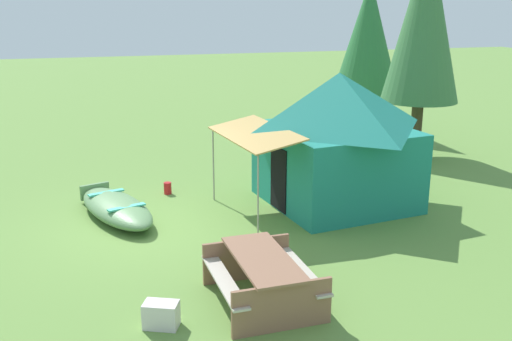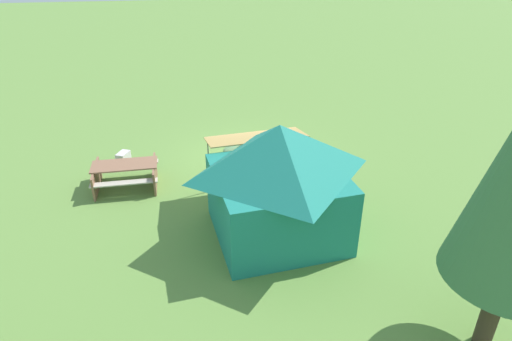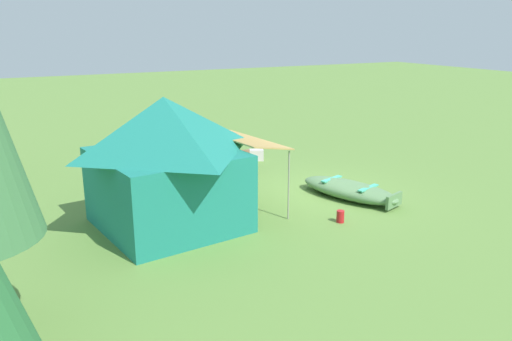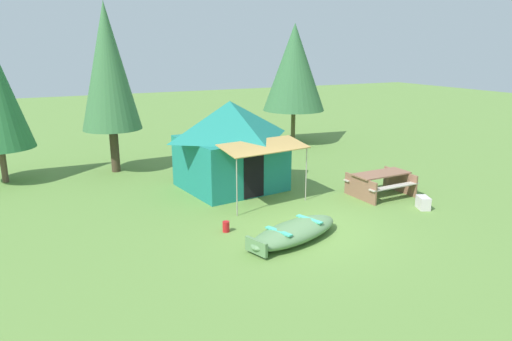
% 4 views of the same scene
% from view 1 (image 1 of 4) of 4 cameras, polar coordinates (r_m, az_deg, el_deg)
% --- Properties ---
extents(ground_plane, '(80.00, 80.00, 0.00)m').
position_cam_1_polar(ground_plane, '(12.68, -10.22, -5.36)').
color(ground_plane, olive).
extents(beached_rowboat, '(3.14, 1.93, 0.46)m').
position_cam_1_polar(beached_rowboat, '(13.27, -13.31, -3.47)').
color(beached_rowboat, '#5E8755').
rests_on(beached_rowboat, ground_plane).
extents(canvas_cabin_tent, '(3.71, 4.58, 3.04)m').
position_cam_1_polar(canvas_cabin_tent, '(13.65, 7.79, 3.22)').
color(canvas_cabin_tent, '#1D7D70').
rests_on(canvas_cabin_tent, ground_plane).
extents(picnic_table, '(1.98, 1.57, 0.77)m').
position_cam_1_polar(picnic_table, '(9.33, 0.67, -9.90)').
color(picnic_table, '#8B5F46').
rests_on(picnic_table, ground_plane).
extents(cooler_box, '(0.48, 0.58, 0.39)m').
position_cam_1_polar(cooler_box, '(8.94, -9.12, -13.56)').
color(cooler_box, silver).
rests_on(cooler_box, ground_plane).
extents(fuel_can, '(0.26, 0.26, 0.29)m').
position_cam_1_polar(fuel_can, '(14.66, -8.50, -1.70)').
color(fuel_can, red).
rests_on(fuel_can, ground_plane).
extents(pine_tree_back_right, '(2.37, 2.37, 5.35)m').
position_cam_1_polar(pine_tree_back_right, '(21.63, 10.73, 12.45)').
color(pine_tree_back_right, brown).
rests_on(pine_tree_back_right, ground_plane).
extents(pine_tree_far_center, '(2.24, 2.24, 6.45)m').
position_cam_1_polar(pine_tree_far_center, '(18.07, 15.91, 13.82)').
color(pine_tree_far_center, '#433525').
rests_on(pine_tree_far_center, ground_plane).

